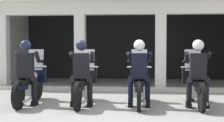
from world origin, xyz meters
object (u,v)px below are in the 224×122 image
(police_officer_far_left, at_px, (26,67))
(police_officer_center_left, at_px, (82,67))
(motorcycle_center_right, at_px, (139,84))
(police_officer_far_right, at_px, (198,67))
(motorcycle_center_left, at_px, (84,84))
(police_officer_center_right, at_px, (139,67))
(motorcycle_far_left, at_px, (30,83))
(motorcycle_far_right, at_px, (196,85))

(police_officer_far_left, xyz_separation_m, police_officer_center_left, (1.36, -0.03, 0.00))
(motorcycle_center_right, height_order, police_officer_far_right, police_officer_far_right)
(motorcycle_center_left, relative_size, police_officer_center_left, 1.29)
(police_officer_center_right, bearing_deg, motorcycle_center_left, 170.73)
(police_officer_far_left, distance_m, police_officer_center_left, 1.36)
(motorcycle_center_left, distance_m, police_officer_far_right, 2.75)
(motorcycle_center_right, bearing_deg, motorcycle_far_left, -179.20)
(police_officer_center_left, height_order, motorcycle_center_right, police_officer_center_left)
(police_officer_center_right, height_order, police_officer_far_right, same)
(motorcycle_far_left, xyz_separation_m, police_officer_center_right, (2.71, -0.25, 0.44))
(motorcycle_center_right, bearing_deg, police_officer_center_left, -165.70)
(motorcycle_center_right, bearing_deg, police_officer_center_right, -90.24)
(police_officer_far_left, height_order, motorcycle_center_right, police_officer_far_left)
(police_officer_far_left, bearing_deg, police_officer_far_right, 4.36)
(motorcycle_center_left, height_order, police_officer_center_right, police_officer_center_right)
(motorcycle_center_left, distance_m, police_officer_center_right, 1.44)
(motorcycle_far_left, bearing_deg, motorcycle_center_left, 2.38)
(police_officer_center_left, xyz_separation_m, police_officer_center_right, (1.36, 0.06, 0.00))
(police_officer_far_left, bearing_deg, motorcycle_center_left, 14.22)
(police_officer_center_left, height_order, motorcycle_far_right, police_officer_center_left)
(motorcycle_center_right, bearing_deg, police_officer_far_right, -10.65)
(motorcycle_center_right, distance_m, police_officer_far_right, 1.45)
(motorcycle_far_left, xyz_separation_m, police_officer_far_left, (-0.00, -0.28, 0.44))
(motorcycle_center_left, bearing_deg, police_officer_center_left, -93.51)
(motorcycle_center_left, height_order, police_officer_far_right, police_officer_far_right)
(motorcycle_center_left, xyz_separation_m, police_officer_far_right, (2.71, -0.19, 0.44))
(motorcycle_center_left, relative_size, motorcycle_far_right, 1.00)
(police_officer_far_left, bearing_deg, police_officer_center_right, 4.22)
(police_officer_far_left, xyz_separation_m, motorcycle_center_right, (2.71, 0.32, -0.44))
(motorcycle_far_left, distance_m, police_officer_center_left, 1.46)
(motorcycle_far_left, height_order, police_officer_center_right, police_officer_center_right)
(motorcycle_far_left, distance_m, motorcycle_center_left, 1.36)
(police_officer_far_left, height_order, police_officer_far_right, same)
(motorcycle_center_left, relative_size, motorcycle_center_right, 1.00)
(motorcycle_center_right, bearing_deg, motorcycle_center_left, -177.37)
(motorcycle_center_right, relative_size, police_officer_far_right, 1.29)
(police_officer_far_left, distance_m, motorcycle_center_right, 2.77)
(motorcycle_center_left, bearing_deg, motorcycle_far_right, -1.35)
(motorcycle_center_left, distance_m, motorcycle_center_right, 1.36)
(motorcycle_far_right, relative_size, police_officer_far_right, 1.29)
(motorcycle_center_left, height_order, motorcycle_far_right, same)
(motorcycle_center_left, distance_m, police_officer_center_left, 0.52)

